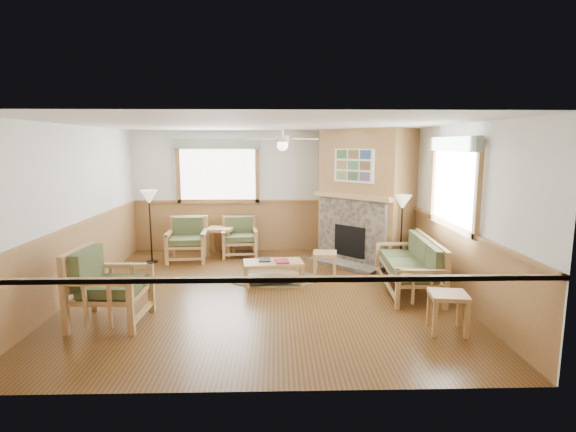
{
  "coord_description": "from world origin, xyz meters",
  "views": [
    {
      "loc": [
        0.19,
        -7.08,
        2.4
      ],
      "look_at": [
        0.4,
        0.7,
        1.15
      ],
      "focal_mm": 28.0,
      "sensor_mm": 36.0,
      "label": 1
    }
  ],
  "objects_px": {
    "end_table_chairs": "(221,241)",
    "end_table_sofa": "(448,312)",
    "floor_lamp_left": "(150,226)",
    "armchair_back_left": "(187,240)",
    "armchair_back_right": "(239,237)",
    "armchair_left": "(110,286)",
    "sofa": "(408,264)",
    "coffee_table": "(273,273)",
    "footstool": "(325,262)",
    "floor_lamp_right": "(401,233)"
  },
  "relations": [
    {
      "from": "armchair_back_left",
      "to": "footstool",
      "type": "xyz_separation_m",
      "value": [
        2.77,
        -0.92,
        -0.25
      ]
    },
    {
      "from": "sofa",
      "to": "footstool",
      "type": "height_order",
      "value": "sofa"
    },
    {
      "from": "end_table_chairs",
      "to": "end_table_sofa",
      "type": "bearing_deg",
      "value": -50.81
    },
    {
      "from": "coffee_table",
      "to": "footstool",
      "type": "relative_size",
      "value": 2.3
    },
    {
      "from": "footstool",
      "to": "end_table_sofa",
      "type": "bearing_deg",
      "value": -65.39
    },
    {
      "from": "sofa",
      "to": "armchair_back_right",
      "type": "relative_size",
      "value": 2.27
    },
    {
      "from": "sofa",
      "to": "floor_lamp_right",
      "type": "distance_m",
      "value": 1.15
    },
    {
      "from": "armchair_back_right",
      "to": "floor_lamp_right",
      "type": "xyz_separation_m",
      "value": [
        3.15,
        -1.3,
        0.32
      ]
    },
    {
      "from": "armchair_back_right",
      "to": "end_table_sofa",
      "type": "bearing_deg",
      "value": -59.71
    },
    {
      "from": "armchair_left",
      "to": "coffee_table",
      "type": "bearing_deg",
      "value": -50.98
    },
    {
      "from": "armchair_back_right",
      "to": "coffee_table",
      "type": "relative_size",
      "value": 0.82
    },
    {
      "from": "floor_lamp_left",
      "to": "end_table_sofa",
      "type": "bearing_deg",
      "value": -37.07
    },
    {
      "from": "coffee_table",
      "to": "armchair_back_left",
      "type": "bearing_deg",
      "value": 130.16
    },
    {
      "from": "armchair_back_right",
      "to": "end_table_sofa",
      "type": "distance_m",
      "value": 5.08
    },
    {
      "from": "armchair_back_left",
      "to": "end_table_sofa",
      "type": "distance_m",
      "value": 5.5
    },
    {
      "from": "armchair_back_left",
      "to": "floor_lamp_left",
      "type": "height_order",
      "value": "floor_lamp_left"
    },
    {
      "from": "sofa",
      "to": "coffee_table",
      "type": "bearing_deg",
      "value": -95.82
    },
    {
      "from": "armchair_back_left",
      "to": "floor_lamp_right",
      "type": "distance_m",
      "value": 4.32
    },
    {
      "from": "armchair_back_right",
      "to": "armchair_left",
      "type": "xyz_separation_m",
      "value": [
        -1.44,
        -3.66,
        0.1
      ]
    },
    {
      "from": "sofa",
      "to": "end_table_sofa",
      "type": "bearing_deg",
      "value": 4.22
    },
    {
      "from": "armchair_back_left",
      "to": "armchair_back_right",
      "type": "bearing_deg",
      "value": 16.92
    },
    {
      "from": "coffee_table",
      "to": "end_table_chairs",
      "type": "xyz_separation_m",
      "value": [
        -1.16,
        2.12,
        0.1
      ]
    },
    {
      "from": "floor_lamp_left",
      "to": "floor_lamp_right",
      "type": "xyz_separation_m",
      "value": [
        4.91,
        -0.8,
        -0.01
      ]
    },
    {
      "from": "sofa",
      "to": "armchair_left",
      "type": "relative_size",
      "value": 1.84
    },
    {
      "from": "armchair_left",
      "to": "coffee_table",
      "type": "distance_m",
      "value": 2.74
    },
    {
      "from": "coffee_table",
      "to": "end_table_sofa",
      "type": "relative_size",
      "value": 1.95
    },
    {
      "from": "end_table_chairs",
      "to": "floor_lamp_left",
      "type": "distance_m",
      "value": 1.53
    },
    {
      "from": "armchair_back_right",
      "to": "end_table_chairs",
      "type": "bearing_deg",
      "value": 161.64
    },
    {
      "from": "armchair_back_right",
      "to": "coffee_table",
      "type": "bearing_deg",
      "value": -75.87
    },
    {
      "from": "armchair_left",
      "to": "floor_lamp_right",
      "type": "height_order",
      "value": "floor_lamp_right"
    },
    {
      "from": "end_table_chairs",
      "to": "footstool",
      "type": "relative_size",
      "value": 1.38
    },
    {
      "from": "armchair_back_left",
      "to": "floor_lamp_right",
      "type": "bearing_deg",
      "value": -15.17
    },
    {
      "from": "sofa",
      "to": "armchair_left",
      "type": "distance_m",
      "value": 4.59
    },
    {
      "from": "end_table_chairs",
      "to": "floor_lamp_right",
      "type": "distance_m",
      "value": 3.86
    },
    {
      "from": "armchair_left",
      "to": "footstool",
      "type": "relative_size",
      "value": 2.33
    },
    {
      "from": "armchair_back_right",
      "to": "end_table_sofa",
      "type": "relative_size",
      "value": 1.6
    },
    {
      "from": "armchair_back_left",
      "to": "coffee_table",
      "type": "relative_size",
      "value": 0.88
    },
    {
      "from": "end_table_chairs",
      "to": "footstool",
      "type": "bearing_deg",
      "value": -33.13
    },
    {
      "from": "sofa",
      "to": "floor_lamp_right",
      "type": "height_order",
      "value": "floor_lamp_right"
    },
    {
      "from": "floor_lamp_left",
      "to": "armchair_back_left",
      "type": "bearing_deg",
      "value": 10.08
    },
    {
      "from": "footstool",
      "to": "floor_lamp_right",
      "type": "relative_size",
      "value": 0.3
    },
    {
      "from": "end_table_chairs",
      "to": "end_table_sofa",
      "type": "distance_m",
      "value": 5.4
    },
    {
      "from": "armchair_left",
      "to": "end_table_chairs",
      "type": "bearing_deg",
      "value": -13.01
    },
    {
      "from": "coffee_table",
      "to": "floor_lamp_right",
      "type": "height_order",
      "value": "floor_lamp_right"
    },
    {
      "from": "armchair_back_left",
      "to": "floor_lamp_left",
      "type": "distance_m",
      "value": 0.78
    },
    {
      "from": "armchair_left",
      "to": "footstool",
      "type": "height_order",
      "value": "armchair_left"
    },
    {
      "from": "sofa",
      "to": "armchair_back_left",
      "type": "relative_size",
      "value": 2.12
    },
    {
      "from": "armchair_left",
      "to": "end_table_sofa",
      "type": "height_order",
      "value": "armchair_left"
    },
    {
      "from": "floor_lamp_right",
      "to": "floor_lamp_left",
      "type": "bearing_deg",
      "value": 170.75
    },
    {
      "from": "floor_lamp_left",
      "to": "end_table_chairs",
      "type": "bearing_deg",
      "value": 23.95
    }
  ]
}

